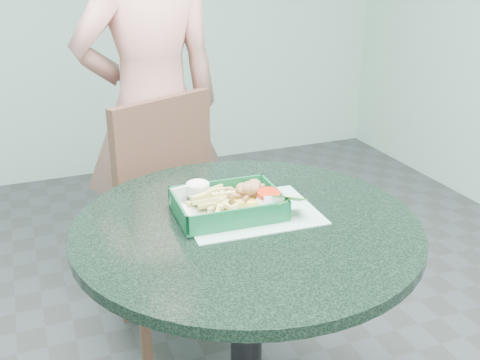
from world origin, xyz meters
name	(u,v)px	position (x,y,z in m)	size (l,w,h in m)	color
cafe_table	(247,282)	(0.00, 0.00, 0.58)	(0.93, 0.93, 0.75)	black
dining_chair	(174,208)	(-0.03, 0.65, 0.53)	(0.45, 0.45, 0.93)	#523320
diner_person	(151,86)	(-0.02, 0.95, 0.93)	(0.68, 0.45, 1.87)	tan
placemat	(250,219)	(0.03, 0.04, 0.75)	(0.36, 0.27, 0.00)	#89B8A9
food_basket	(228,215)	(-0.03, 0.06, 0.77)	(0.28, 0.21, 0.06)	#0E562D
crab_sandwich	(248,197)	(0.04, 0.08, 0.80)	(0.11, 0.11, 0.07)	gold
fries_pile	(215,205)	(-0.06, 0.09, 0.79)	(0.12, 0.13, 0.05)	#D4C067
sauce_ramekin	(197,195)	(-0.09, 0.14, 0.80)	(0.07, 0.07, 0.04)	silver
garnish_cup	(274,206)	(0.09, 0.02, 0.79)	(0.11, 0.11, 0.05)	white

